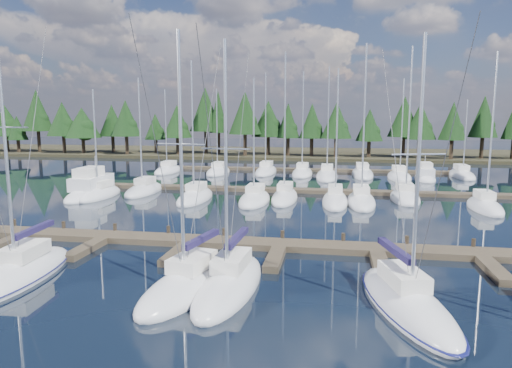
% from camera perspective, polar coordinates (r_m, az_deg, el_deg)
% --- Properties ---
extents(ground, '(260.00, 260.00, 0.00)m').
position_cam_1_polar(ground, '(41.50, 5.02, -3.31)').
color(ground, black).
rests_on(ground, ground).
extents(far_shore, '(220.00, 30.00, 0.60)m').
position_cam_1_polar(far_shore, '(100.88, 7.84, 3.78)').
color(far_shore, '#2D2919').
rests_on(far_shore, ground).
extents(main_dock, '(44.00, 6.13, 0.90)m').
position_cam_1_polar(main_dock, '(29.23, 2.95, -7.94)').
color(main_dock, '#483D2D').
rests_on(main_dock, ground).
extents(back_docks, '(50.00, 21.80, 0.40)m').
position_cam_1_polar(back_docks, '(60.73, 6.54, 0.62)').
color(back_docks, '#483D2D').
rests_on(back_docks, ground).
extents(front_sailboat_1, '(3.59, 9.16, 14.39)m').
position_cam_1_polar(front_sailboat_1, '(27.48, -27.28, -9.81)').
color(front_sailboat_1, silver).
rests_on(front_sailboat_1, ground).
extents(front_sailboat_2, '(4.40, 8.50, 13.08)m').
position_cam_1_polar(front_sailboat_2, '(23.09, -8.38, -12.37)').
color(front_sailboat_2, silver).
rests_on(front_sailboat_2, ground).
extents(front_sailboat_3, '(3.03, 8.70, 12.68)m').
position_cam_1_polar(front_sailboat_3, '(23.02, -3.31, -12.35)').
color(front_sailboat_3, silver).
rests_on(front_sailboat_3, ground).
extents(front_sailboat_4, '(4.95, 9.50, 12.56)m').
position_cam_1_polar(front_sailboat_4, '(21.90, 18.27, -13.93)').
color(front_sailboat_4, silver).
rests_on(front_sailboat_4, ground).
extents(back_sailboat_rows, '(47.10, 32.75, 15.93)m').
position_cam_1_polar(back_sailboat_rows, '(56.18, 6.55, 0.05)').
color(back_sailboat_rows, silver).
rests_on(back_sailboat_rows, ground).
extents(motor_yacht_left, '(3.91, 10.36, 5.12)m').
position_cam_1_polar(motor_yacht_left, '(51.85, -19.81, -0.79)').
color(motor_yacht_left, silver).
rests_on(motor_yacht_left, ground).
extents(motor_yacht_right, '(3.05, 7.89, 3.86)m').
position_cam_1_polar(motor_yacht_right, '(65.24, 20.37, 0.90)').
color(motor_yacht_right, silver).
rests_on(motor_yacht_right, ground).
extents(tree_line, '(186.56, 12.07, 13.81)m').
position_cam_1_polar(tree_line, '(90.86, 6.67, 7.86)').
color(tree_line, black).
rests_on(tree_line, far_shore).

